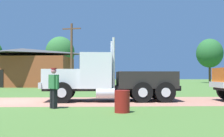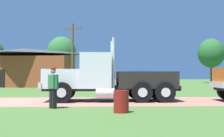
% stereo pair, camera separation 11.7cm
% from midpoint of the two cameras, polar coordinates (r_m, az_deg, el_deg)
% --- Properties ---
extents(ground_plane, '(200.00, 200.00, 0.00)m').
position_cam_midpoint_polar(ground_plane, '(17.51, -19.29, -6.12)').
color(ground_plane, '#45692D').
extents(dirt_track, '(120.00, 5.96, 0.01)m').
position_cam_midpoint_polar(dirt_track, '(17.51, -19.29, -6.11)').
color(dirt_track, '#9F6B58').
rests_on(dirt_track, ground_plane).
extents(truck_foreground_white, '(7.86, 2.74, 3.56)m').
position_cam_midpoint_polar(truck_foreground_white, '(16.74, -0.91, -2.07)').
color(truck_foreground_white, black).
rests_on(truck_foreground_white, ground_plane).
extents(visitor_walking_mid, '(0.51, 0.57, 1.81)m').
position_cam_midpoint_polar(visitor_walking_mid, '(13.24, -11.61, -3.35)').
color(visitor_walking_mid, '#33723F').
rests_on(visitor_walking_mid, ground_plane).
extents(visitor_far_side, '(0.49, 0.58, 1.80)m').
position_cam_midpoint_polar(visitor_far_side, '(22.08, 1.58, -2.61)').
color(visitor_far_side, '#B22D33').
rests_on(visitor_far_side, ground_plane).
extents(steel_barrel, '(0.60, 0.60, 0.88)m').
position_cam_midpoint_polar(steel_barrel, '(11.56, 1.71, -6.47)').
color(steel_barrel, maroon).
rests_on(steel_barrel, ground_plane).
extents(shed_building, '(14.00, 8.71, 5.14)m').
position_cam_midpoint_polar(shed_building, '(40.92, -17.28, 0.08)').
color(shed_building, '#974929').
rests_on(shed_building, ground_plane).
extents(utility_pole_far, '(2.16, 0.73, 7.48)m').
position_cam_midpoint_polar(utility_pole_far, '(33.82, -8.03, 2.88)').
color(utility_pole_far, brown).
rests_on(utility_pole_far, ground_plane).
extents(tree_right, '(5.58, 5.58, 9.03)m').
position_cam_midpoint_polar(tree_right, '(57.22, -10.19, 3.11)').
color(tree_right, '#513823').
rests_on(tree_right, ground_plane).
extents(tree_far_right, '(5.35, 5.35, 8.98)m').
position_cam_midpoint_polar(tree_far_right, '(62.44, 18.52, 2.85)').
color(tree_far_right, '#513823').
rests_on(tree_far_right, ground_plane).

